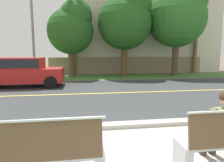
{
  "coord_description": "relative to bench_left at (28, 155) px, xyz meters",
  "views": [
    {
      "loc": [
        -0.87,
        -2.33,
        1.84
      ],
      "look_at": [
        -0.01,
        3.43,
        1.0
      ],
      "focal_mm": 32.53,
      "sensor_mm": 36.0,
      "label": 1
    }
  ],
  "objects": [
    {
      "name": "car_red_far",
      "position": [
        -2.42,
        8.54,
        0.39
      ],
      "size": [
        4.3,
        1.86,
        1.54
      ],
      "color": "red",
      "rests_on": "ground_plane"
    },
    {
      "name": "bench_left",
      "position": [
        0.0,
        0.0,
        0.0
      ],
      "size": [
        2.05,
        0.48,
        1.01
      ],
      "color": "silver",
      "rests_on": "ground_plane"
    },
    {
      "name": "shade_tree_far_left",
      "position": [
        0.09,
        12.54,
        3.1
      ],
      "size": [
        3.33,
        3.33,
        5.49
      ],
      "color": "brown",
      "rests_on": "ground_plane"
    },
    {
      "name": "ground_plane",
      "position": [
        1.6,
        7.64,
        -0.47
      ],
      "size": [
        140.0,
        140.0,
        0.0
      ],
      "primitive_type": "plane",
      "color": "#665B4C"
    },
    {
      "name": "far_verge_grass",
      "position": [
        1.6,
        12.06,
        -0.46
      ],
      "size": [
        48.0,
        2.8,
        0.02
      ],
      "primitive_type": "cube",
      "color": "#478438",
      "rests_on": "ground_plane"
    },
    {
      "name": "seated_person_olive",
      "position": [
        2.94,
        0.17,
        0.21
      ],
      "size": [
        0.52,
        0.68,
        1.25
      ],
      "color": "#47382D",
      "rests_on": "ground_plane"
    },
    {
      "name": "garden_wall",
      "position": [
        4.62,
        14.17,
        0.23
      ],
      "size": [
        13.0,
        0.36,
        1.4
      ],
      "primitive_type": "cube",
      "color": "gray",
      "rests_on": "ground_plane"
    },
    {
      "name": "curb_edge",
      "position": [
        1.6,
        1.99,
        -0.41
      ],
      "size": [
        44.0,
        0.3,
        0.11
      ],
      "primitive_type": "cube",
      "color": "#ADA89E",
      "rests_on": "ground_plane"
    },
    {
      "name": "streetlamp",
      "position": [
        -2.42,
        11.86,
        3.67
      ],
      "size": [
        0.24,
        2.1,
        7.24
      ],
      "color": "gray",
      "rests_on": "ground_plane"
    },
    {
      "name": "shade_tree_left",
      "position": [
        4.06,
        12.32,
        3.78
      ],
      "size": [
        3.96,
        3.96,
        6.54
      ],
      "color": "brown",
      "rests_on": "ground_plane"
    },
    {
      "name": "street_asphalt",
      "position": [
        1.6,
        6.14,
        -0.46
      ],
      "size": [
        52.0,
        8.0,
        0.01
      ],
      "primitive_type": "cube",
      "color": "#383A3D",
      "rests_on": "ground_plane"
    },
    {
      "name": "road_centre_line",
      "position": [
        1.6,
        6.14,
        -0.46
      ],
      "size": [
        48.0,
        0.14,
        0.01
      ],
      "primitive_type": "cube",
      "color": "#E0CC4C",
      "rests_on": "ground_plane"
    },
    {
      "name": "house_across_street",
      "position": [
        6.73,
        17.37,
        3.31
      ],
      "size": [
        14.0,
        6.91,
        7.46
      ],
      "color": "beige",
      "rests_on": "ground_plane"
    },
    {
      "name": "shade_tree_centre",
      "position": [
        8.09,
        12.21,
        4.2
      ],
      "size": [
        4.35,
        4.35,
        7.18
      ],
      "color": "brown",
      "rests_on": "ground_plane"
    }
  ]
}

